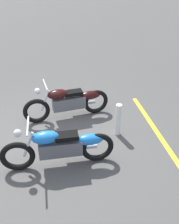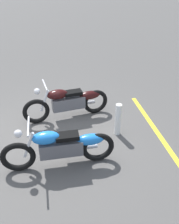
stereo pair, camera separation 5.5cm
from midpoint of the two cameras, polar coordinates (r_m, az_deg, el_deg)
The scene contains 5 objects.
ground_plane at distance 5.83m, azimuth -10.32°, elevation -6.33°, with size 60.00×60.00×0.00m, color #514F4C.
motorcycle_bright_foreground at distance 4.86m, azimuth -6.29°, elevation -7.90°, with size 2.23×0.62×1.04m.
motorcycle_dark_foreground at distance 6.31m, azimuth -4.48°, elevation 2.42°, with size 2.22×0.69×1.04m.
bollard_post at distance 5.72m, azimuth 6.88°, elevation -1.81°, with size 0.14×0.14×0.80m, color white.
parking_stripe_mid at distance 6.27m, azimuth 15.18°, elevation -3.90°, with size 3.20×0.12×0.01m, color yellow.
Camera 1 is at (0.34, -4.61, 3.55)m, focal length 39.56 mm.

